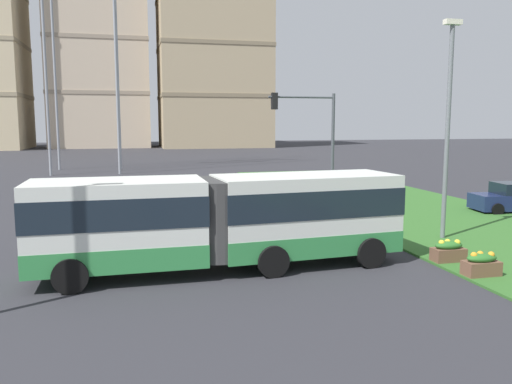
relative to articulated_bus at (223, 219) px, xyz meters
The scene contains 7 objects.
articulated_bus is the anchor object (origin of this frame).
flower_planter_3 8.12m from the articulated_bus, 20.26° to the right, with size 1.10×0.56×0.74m.
flower_planter_4 7.71m from the articulated_bus, ahead, with size 1.10×0.56×0.74m.
traffic_light_far_right 10.68m from the articulated_bus, 54.29° to the left, with size 3.44×0.28×6.16m.
streetlight_median 10.16m from the articulated_bus, 12.81° to the left, with size 0.70×0.28×8.66m.
apartment_tower_westcentre 95.57m from the articulated_bus, 95.01° to the left, with size 18.44×20.03×48.92m.
apartment_tower_centre 88.45m from the articulated_bus, 81.16° to the left, with size 20.80×16.41×37.26m.
Camera 1 is at (-3.62, -2.57, 4.72)m, focal length 36.42 mm.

